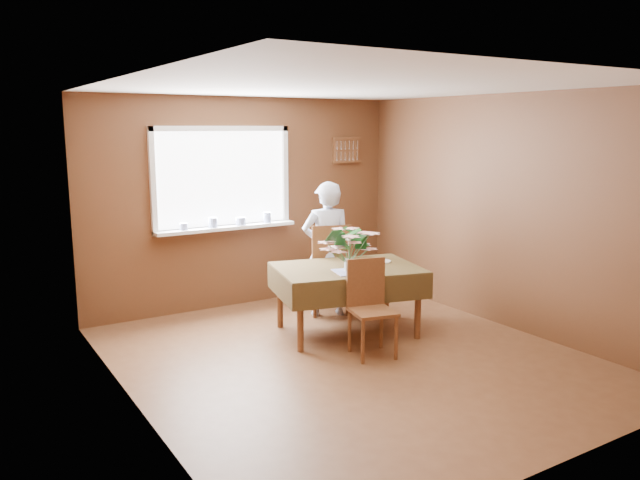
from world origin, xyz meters
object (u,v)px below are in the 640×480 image
chair_near (370,303)px  seated_woman (327,249)px  chair_far (329,266)px  flower_bouquet (349,244)px  dining_table (347,275)px

chair_near → seated_woman: seated_woman is taller
chair_far → flower_bouquet: flower_bouquet is taller
dining_table → flower_bouquet: flower_bouquet is taller
chair_far → flower_bouquet: (-0.29, -0.83, 0.42)m
chair_far → flower_bouquet: size_ratio=2.15×
chair_near → flower_bouquet: bearing=95.2°
dining_table → chair_near: size_ratio=1.83×
chair_far → dining_table: bearing=91.1°
chair_near → seated_woman: size_ratio=0.59×
dining_table → chair_far: chair_far is taller
dining_table → chair_near: bearing=-90.7°
dining_table → flower_bouquet: size_ratio=3.38×
chair_far → flower_bouquet: bearing=88.2°
dining_table → flower_bouquet: (-0.10, -0.17, 0.36)m
seated_woman → flower_bouquet: size_ratio=3.14×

